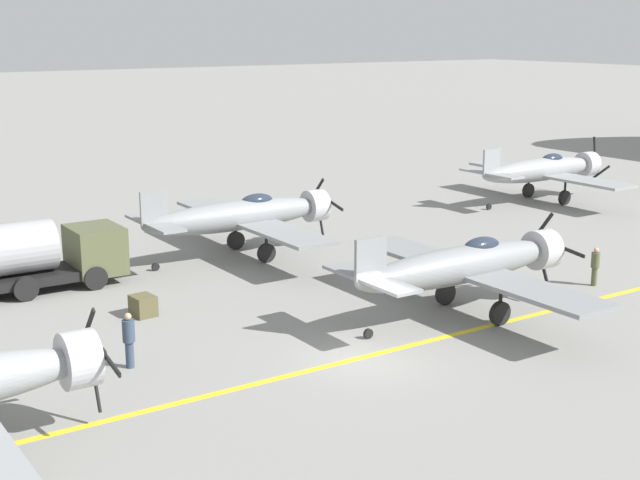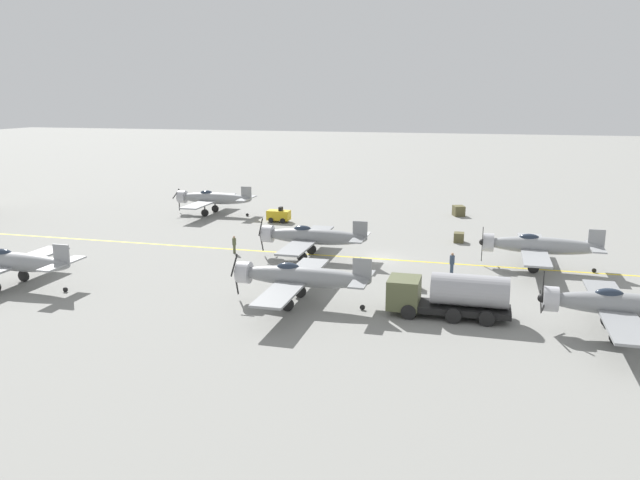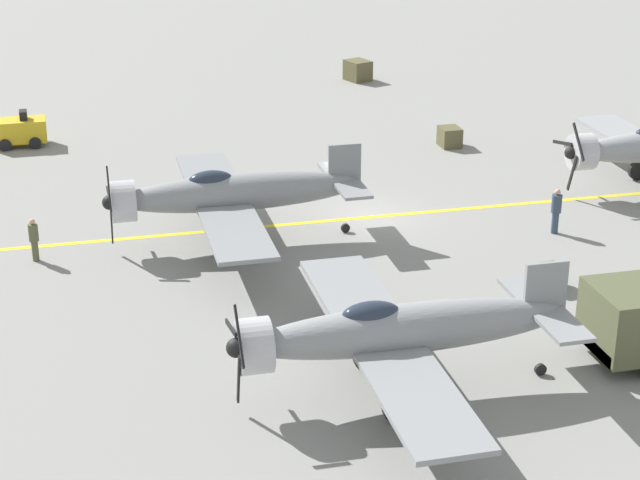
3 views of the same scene
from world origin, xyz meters
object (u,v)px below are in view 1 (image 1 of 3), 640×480
fuel_tanker (26,257)px  supply_crate_by_tanker (143,306)px  ground_crew_walking (129,338)px  airplane_mid_left (244,216)px  airplane_far_left (544,170)px  airplane_mid_center (466,265)px  ground_crew_inspecting (595,265)px

fuel_tanker → supply_crate_by_tanker: (5.56, 2.74, -1.11)m
supply_crate_by_tanker → fuel_tanker: bearing=-153.8°
fuel_tanker → ground_crew_walking: 10.31m
airplane_mid_left → supply_crate_by_tanker: 9.59m
fuel_tanker → airplane_far_left: bearing=93.4°
airplane_mid_center → fuel_tanker: size_ratio=1.50×
airplane_mid_left → ground_crew_walking: 14.47m
supply_crate_by_tanker → airplane_mid_center: bearing=56.3°
airplane_mid_left → ground_crew_walking: airplane_mid_left is taller
airplane_mid_left → supply_crate_by_tanker: airplane_mid_left is taller
airplane_mid_left → ground_crew_walking: (10.45, -9.96, -1.01)m
supply_crate_by_tanker → ground_crew_inspecting: bearing=68.9°
airplane_mid_center → ground_crew_walking: size_ratio=6.51×
airplane_mid_center → airplane_far_left: bearing=130.0°
airplane_mid_left → fuel_tanker: size_ratio=1.50×
supply_crate_by_tanker → airplane_mid_left: bearing=127.2°
airplane_mid_center → supply_crate_by_tanker: 12.33m
airplane_far_left → supply_crate_by_tanker: 30.75m
fuel_tanker → ground_crew_inspecting: size_ratio=4.82×
fuel_tanker → ground_crew_inspecting: bearing=58.7°
airplane_mid_left → airplane_far_left: size_ratio=1.00×
airplane_far_left → ground_crew_walking: bearing=-58.6°
airplane_mid_left → supply_crate_by_tanker: size_ratio=12.61×
airplane_mid_left → fuel_tanker: airplane_mid_left is taller
fuel_tanker → supply_crate_by_tanker: 6.29m
fuel_tanker → ground_crew_walking: fuel_tanker is taller
airplane_mid_left → airplane_mid_center: size_ratio=1.00×
airplane_mid_left → ground_crew_inspecting: airplane_mid_left is taller
airplane_mid_center → airplane_far_left: (-14.26, 19.61, 0.00)m
airplane_far_left → supply_crate_by_tanker: airplane_far_left is taller
airplane_mid_center → supply_crate_by_tanker: (-6.78, -10.17, -1.62)m
airplane_mid_center → airplane_mid_left: bearing=-164.1°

